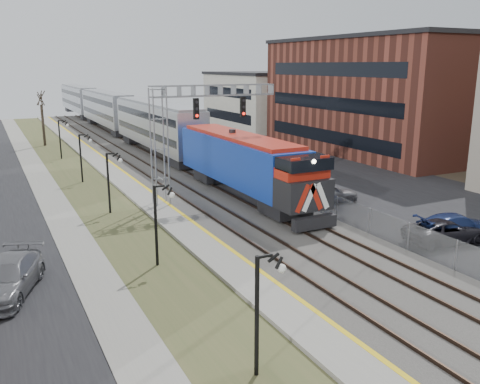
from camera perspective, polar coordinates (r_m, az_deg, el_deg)
sidewalk at (r=40.54m, az=-20.68°, el=-0.25°), size 2.00×120.00×0.08m
grass_median at (r=40.93m, az=-16.52°, el=0.20°), size 4.00×120.00×0.06m
platform at (r=41.51m, az=-12.47°, el=0.77°), size 2.00×120.00×0.24m
ballast_bed at (r=42.97m, az=-6.01°, el=1.45°), size 8.00×120.00×0.20m
parking_lot at (r=48.43m, az=7.39°, el=2.75°), size 16.00×120.00×0.04m
platform_edge at (r=41.70m, az=-11.31°, el=1.07°), size 0.24×120.00×0.01m
track_near at (r=42.28m, az=-8.55°, el=1.41°), size 1.58×120.00×0.15m
track_far at (r=43.47m, az=-4.16°, el=1.88°), size 1.58×120.00×0.15m
train at (r=69.46m, az=-13.24°, el=8.34°), size 3.00×85.85×5.33m
signal_gantry at (r=34.61m, az=-6.40°, el=7.61°), size 9.00×1.07×8.15m
lampposts at (r=24.68m, az=-9.62°, el=-3.68°), size 0.14×62.14×4.00m
fence at (r=44.44m, az=-0.96°, el=2.87°), size 0.04×120.00×1.60m
buildings_east at (r=54.09m, az=22.55°, el=9.72°), size 16.00×76.00×15.00m
car_lot_c at (r=29.77m, az=22.09°, el=-4.17°), size 4.91×2.77×1.29m
car_lot_d at (r=30.87m, az=23.13°, el=-3.58°), size 4.95×2.76×1.36m
car_lot_e at (r=36.39m, az=10.07°, el=-0.11°), size 4.13×2.68×1.31m
car_street_b at (r=23.72m, az=-24.70°, el=-8.79°), size 3.84×5.57×1.50m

